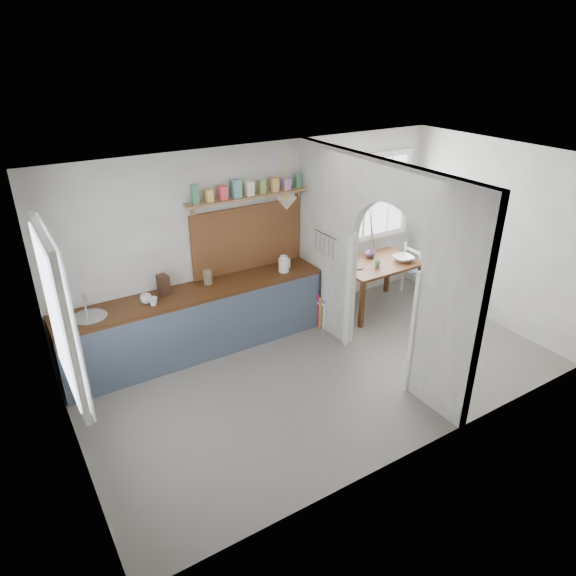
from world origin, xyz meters
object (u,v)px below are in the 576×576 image
chair_left (322,296)px  kettle (284,264)px  chair_right (419,269)px  vase (370,252)px  dining_table (376,286)px

chair_left → kettle: 0.84m
chair_right → kettle: kettle is taller
chair_left → vase: 1.07m
dining_table → kettle: size_ratio=5.35×
vase → chair_left: bearing=-172.7°
chair_left → chair_right: size_ratio=0.97×
dining_table → chair_left: (-0.94, 0.09, 0.03)m
vase → chair_right: bearing=-10.6°
chair_left → kettle: kettle is taller
chair_left → vase: (0.97, 0.12, 0.43)m
dining_table → vase: size_ratio=7.53×
dining_table → chair_right: (0.95, 0.04, 0.05)m
dining_table → kettle: bearing=172.0°
chair_left → chair_right: chair_right is taller
kettle → chair_left: bearing=-16.8°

